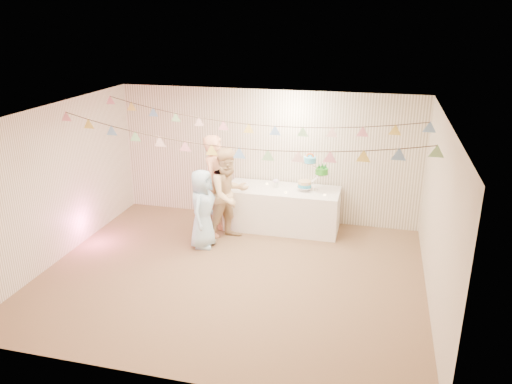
% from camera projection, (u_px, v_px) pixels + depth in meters
% --- Properties ---
extents(floor, '(6.00, 6.00, 0.00)m').
position_uv_depth(floor, '(232.00, 275.00, 8.01)').
color(floor, brown).
rests_on(floor, ground).
extents(ceiling, '(6.00, 6.00, 0.00)m').
position_uv_depth(ceiling, '(229.00, 114.00, 7.13)').
color(ceiling, white).
rests_on(ceiling, ground).
extents(back_wall, '(6.00, 6.00, 0.00)m').
position_uv_depth(back_wall, '(267.00, 156.00, 9.85)').
color(back_wall, white).
rests_on(back_wall, ground).
extents(front_wall, '(6.00, 6.00, 0.00)m').
position_uv_depth(front_wall, '(162.00, 279.00, 5.29)').
color(front_wall, white).
rests_on(front_wall, ground).
extents(left_wall, '(5.00, 5.00, 0.00)m').
position_uv_depth(left_wall, '(57.00, 183.00, 8.25)').
color(left_wall, white).
rests_on(left_wall, ground).
extents(right_wall, '(5.00, 5.00, 0.00)m').
position_uv_depth(right_wall, '(438.00, 218.00, 6.88)').
color(right_wall, white).
rests_on(right_wall, ground).
extents(table, '(2.15, 0.86, 0.81)m').
position_uv_depth(table, '(282.00, 208.00, 9.62)').
color(table, white).
rests_on(table, floor).
extents(cake_stand, '(0.60, 0.36, 0.67)m').
position_uv_depth(cake_stand, '(312.00, 176.00, 9.31)').
color(cake_stand, silver).
rests_on(cake_stand, table).
extents(cake_bottom, '(0.31, 0.31, 0.15)m').
position_uv_depth(cake_bottom, '(304.00, 189.00, 9.37)').
color(cake_bottom, '#2B9FCC').
rests_on(cake_bottom, cake_stand).
extents(cake_middle, '(0.27, 0.27, 0.22)m').
position_uv_depth(cake_middle, '(323.00, 175.00, 9.34)').
color(cake_middle, '#289420').
rests_on(cake_middle, cake_stand).
extents(cake_top_tier, '(0.25, 0.25, 0.19)m').
position_uv_depth(cake_top_tier, '(310.00, 162.00, 9.19)').
color(cake_top_tier, '#4AC3E9').
rests_on(cake_top_tier, cake_stand).
extents(platter, '(0.32, 0.32, 0.02)m').
position_uv_depth(platter, '(255.00, 190.00, 9.58)').
color(platter, white).
rests_on(platter, table).
extents(posy, '(0.14, 0.14, 0.16)m').
position_uv_depth(posy, '(276.00, 186.00, 9.55)').
color(posy, white).
rests_on(posy, table).
extents(person_adult_a, '(0.54, 0.74, 1.91)m').
position_uv_depth(person_adult_a, '(217.00, 186.00, 9.21)').
color(person_adult_a, '#EBA37B').
rests_on(person_adult_a, floor).
extents(person_adult_b, '(1.03, 1.07, 1.74)m').
position_uv_depth(person_adult_b, '(229.00, 195.00, 9.00)').
color(person_adult_b, '#DEB988').
rests_on(person_adult_b, floor).
extents(person_child, '(0.47, 0.71, 1.43)m').
position_uv_depth(person_child, '(202.00, 209.00, 8.76)').
color(person_child, '#B4E1FF').
rests_on(person_child, floor).
extents(bunting_back, '(5.60, 1.10, 0.40)m').
position_uv_depth(bunting_back, '(249.00, 117.00, 8.21)').
color(bunting_back, pink).
rests_on(bunting_back, ceiling).
extents(bunting_front, '(5.60, 0.90, 0.36)m').
position_uv_depth(bunting_front, '(225.00, 136.00, 7.04)').
color(bunting_front, '#72A5E5').
rests_on(bunting_front, ceiling).
extents(tealight_0, '(0.04, 0.04, 0.03)m').
position_uv_depth(tealight_0, '(240.00, 187.00, 9.52)').
color(tealight_0, '#FFD88C').
rests_on(tealight_0, table).
extents(tealight_1, '(0.04, 0.04, 0.03)m').
position_uv_depth(tealight_1, '(267.00, 184.00, 9.72)').
color(tealight_1, '#FFD88C').
rests_on(tealight_1, table).
extents(tealight_2, '(0.04, 0.04, 0.03)m').
position_uv_depth(tealight_2, '(286.00, 192.00, 9.25)').
color(tealight_2, '#FFD88C').
rests_on(tealight_2, table).
extents(tealight_3, '(0.04, 0.04, 0.03)m').
position_uv_depth(tealight_3, '(303.00, 186.00, 9.60)').
color(tealight_3, '#FFD88C').
rests_on(tealight_3, table).
extents(tealight_4, '(0.04, 0.04, 0.03)m').
position_uv_depth(tealight_4, '(325.00, 195.00, 9.12)').
color(tealight_4, '#FFD88C').
rests_on(tealight_4, table).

